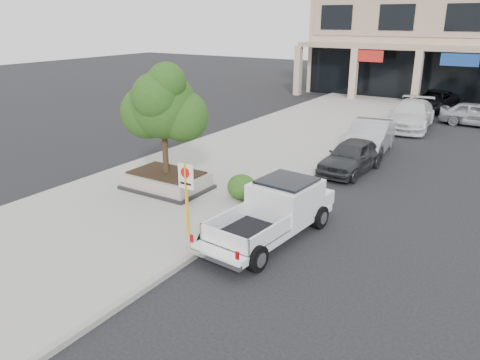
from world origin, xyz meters
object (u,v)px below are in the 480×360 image
object	(u,v)px
curb_car_c	(411,115)
curb_car_d	(433,101)
planter	(167,180)
pickup_truck	(269,214)
planter_tree	(168,105)
no_parking_sign	(186,190)
curb_car_b	(370,138)
curb_car_a	(352,156)
lot_car_a	(477,114)

from	to	relation	value
curb_car_c	curb_car_d	size ratio (longest dim) A/B	1.09
planter	pickup_truck	size ratio (longest dim) A/B	0.60
planter_tree	curb_car_c	bearing A→B (deg)	72.40
planter	no_parking_sign	xyz separation A→B (m)	(3.27, -2.83, 1.16)
curb_car_d	curb_car_c	bearing A→B (deg)	-82.55
no_parking_sign	curb_car_b	bearing A→B (deg)	82.29
planter	planter_tree	size ratio (longest dim) A/B	0.80
curb_car_c	curb_car_a	bearing A→B (deg)	-95.37
curb_car_a	curb_car_d	world-z (taller)	curb_car_d
planter_tree	pickup_truck	size ratio (longest dim) A/B	0.75
curb_car_a	lot_car_a	bearing A→B (deg)	79.63
no_parking_sign	curb_car_c	bearing A→B (deg)	83.93
curb_car_b	curb_car_c	distance (m)	6.92
no_parking_sign	lot_car_a	world-z (taller)	no_parking_sign
planter	lot_car_a	size ratio (longest dim) A/B	0.74
planter	no_parking_sign	bearing A→B (deg)	-40.87
planter	planter_tree	xyz separation A→B (m)	(0.13, 0.15, 2.94)
no_parking_sign	curb_car_c	size ratio (longest dim) A/B	0.40
no_parking_sign	curb_car_c	world-z (taller)	no_parking_sign
planter	curb_car_b	world-z (taller)	curb_car_b
planter_tree	curb_car_a	size ratio (longest dim) A/B	0.95
curb_car_a	lot_car_a	size ratio (longest dim) A/B	0.97
planter_tree	no_parking_sign	bearing A→B (deg)	-43.57
planter	lot_car_a	bearing A→B (deg)	66.00
planter_tree	curb_car_c	size ratio (longest dim) A/B	0.69
no_parking_sign	curb_car_b	xyz separation A→B (m)	(1.68, 12.43, -0.81)
curb_car_d	lot_car_a	distance (m)	5.13
planter_tree	no_parking_sign	world-z (taller)	planter_tree
curb_car_c	lot_car_a	size ratio (longest dim) A/B	1.33
planter	lot_car_a	xyz separation A→B (m)	(8.65, 19.43, 0.26)
planter	curb_car_a	distance (m)	8.18
planter	lot_car_a	world-z (taller)	lot_car_a
planter	curb_car_a	xyz separation A→B (m)	(5.19, 6.32, 0.24)
planter	planter_tree	distance (m)	2.95
planter_tree	curb_car_b	size ratio (longest dim) A/B	0.80
curb_car_c	lot_car_a	xyz separation A→B (m)	(3.33, 2.92, -0.10)
no_parking_sign	curb_car_d	size ratio (longest dim) A/B	0.43
curb_car_a	curb_car_b	xyz separation A→B (m)	(-0.24, 3.29, 0.11)
pickup_truck	curb_car_b	world-z (taller)	pickup_truck
pickup_truck	curb_car_b	distance (m)	11.11
pickup_truck	no_parking_sign	bearing A→B (deg)	-141.97
pickup_truck	curb_car_b	size ratio (longest dim) A/B	1.07
curb_car_c	lot_car_a	world-z (taller)	curb_car_c
planter	curb_car_d	world-z (taller)	curb_car_d
no_parking_sign	lot_car_a	xyz separation A→B (m)	(5.39, 22.26, -0.90)
curb_car_b	curb_car_d	distance (m)	13.73
planter_tree	curb_car_c	distance (m)	17.36
planter	curb_car_c	xyz separation A→B (m)	(5.32, 16.52, 0.36)
planter	no_parking_sign	world-z (taller)	no_parking_sign
planter_tree	curb_car_d	bearing A→B (deg)	77.41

